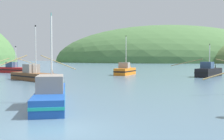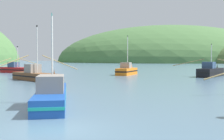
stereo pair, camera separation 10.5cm
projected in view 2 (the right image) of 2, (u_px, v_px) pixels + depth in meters
The scene contains 7 objects.
ground_plane at pixel (56, 129), 12.50m from camera, with size 600.00×600.00×0.00m, color slate.
hill_mid_left at pixel (168, 62), 225.08m from camera, with size 171.98×137.58×56.12m, color #47703D.
fishing_boat_brown at pixel (35, 75), 39.73m from camera, with size 10.34×10.11×7.60m.
fishing_boat_orange at pixel (127, 71), 52.75m from camera, with size 4.41×6.98×7.28m.
fishing_boat_red at pixel (15, 69), 60.16m from camera, with size 7.63×12.11×5.56m.
fishing_boat_blue at pixel (52, 94), 19.54m from camera, with size 3.53×10.79×6.28m.
fishing_boat_black at pixel (210, 71), 47.80m from camera, with size 11.14×8.28×5.52m.
Camera 2 is at (2.56, -12.36, 3.13)m, focal length 45.85 mm.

